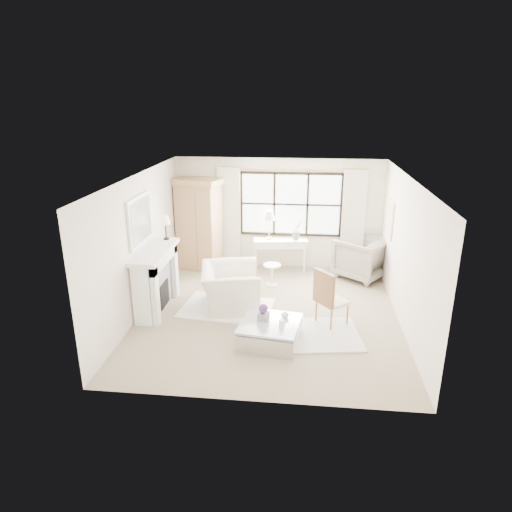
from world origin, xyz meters
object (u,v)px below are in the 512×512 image
at_px(coffee_table, 270,333).
at_px(armoire, 199,224).
at_px(club_armchair, 230,287).
at_px(console_table, 280,255).

bearing_deg(coffee_table, armoire, 128.13).
relative_size(armoire, club_armchair, 1.74).
height_order(console_table, club_armchair, club_armchair).
xyz_separation_m(armoire, console_table, (1.98, 0.05, -0.74)).
distance_m(armoire, coffee_table, 4.13).
xyz_separation_m(console_table, club_armchair, (-0.88, -2.18, 0.02)).
bearing_deg(club_armchair, coffee_table, -156.89).
height_order(club_armchair, coffee_table, club_armchair).
xyz_separation_m(armoire, coffee_table, (2.01, -3.48, -0.96)).
distance_m(club_armchair, coffee_table, 1.65).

